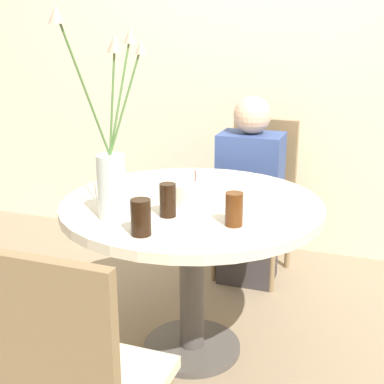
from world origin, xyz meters
The scene contains 12 objects.
ground_plane centered at (0.00, 0.00, 0.00)m, with size 16.00×16.00×0.00m, color #89755B.
wall_back centered at (0.00, 1.33, 1.30)m, with size 8.00×0.05×2.60m.
dining_table centered at (0.00, 0.00, 0.58)m, with size 1.09×1.09×0.71m.
chair_left_flank centered at (0.09, 0.93, 0.50)m, with size 0.43×0.43×0.90m.
chair_near_front centered at (-0.01, -0.94, 0.50)m, with size 0.41×0.41×0.90m.
birthday_cake centered at (0.01, 0.01, 0.75)m, with size 0.22×0.22×0.13m.
flower_vase centered at (-0.22, -0.28, 0.94)m, with size 0.24×0.32×0.76m.
side_plate centered at (-0.32, 0.09, 0.71)m, with size 0.22×0.22×0.01m.
drink_glass_0 centered at (-0.05, -0.41, 0.77)m, with size 0.07×0.07×0.13m.
drink_glass_1 centered at (-0.03, -0.20, 0.77)m, with size 0.06×0.06×0.13m.
drink_glass_2 centered at (0.23, -0.22, 0.77)m, with size 0.07×0.07×0.12m.
person_guest centered at (0.07, 0.77, 0.49)m, with size 0.34×0.24×1.06m.
Camera 1 is at (0.68, -1.99, 1.41)m, focal length 50.00 mm.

